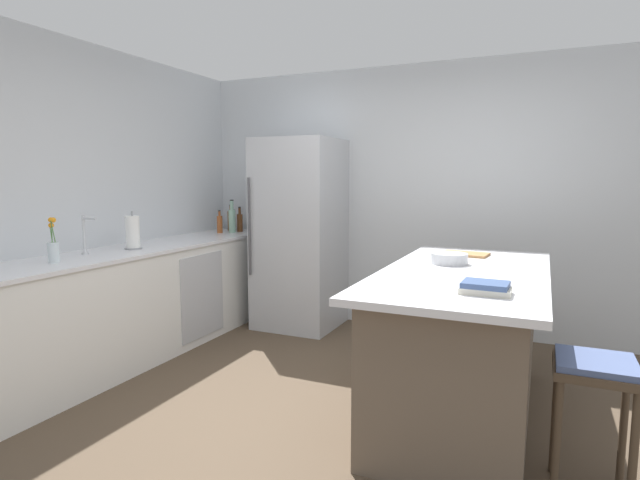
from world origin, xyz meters
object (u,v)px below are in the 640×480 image
kitchen_island (462,342)px  sink_faucet (85,234)px  flower_vase (53,248)px  paper_towel_roll (133,233)px  refrigerator (300,234)px  syrup_bottle (240,222)px  mixing_bowl (449,259)px  vinegar_bottle (220,224)px  bar_stool (594,385)px  whiskey_bottle (231,220)px  cookbook_stack (485,288)px  cutting_board (465,254)px  gin_bottle (232,219)px

kitchen_island → sink_faucet: (-2.72, -0.46, 0.61)m
flower_vase → paper_towel_roll: 0.74m
kitchen_island → sink_faucet: sink_faucet is taller
refrigerator → syrup_bottle: (-0.76, 0.08, 0.09)m
mixing_bowl → vinegar_bottle: bearing=158.4°
refrigerator → bar_stool: refrigerator is taller
flower_vase → whiskey_bottle: size_ratio=1.10×
refrigerator → flower_vase: refrigerator is taller
vinegar_bottle → mixing_bowl: 2.77m
flower_vase → cookbook_stack: bearing=4.1°
sink_faucet → mixing_bowl: (2.59, 0.68, -0.11)m
refrigerator → cutting_board: (1.72, -0.70, -0.00)m
paper_towel_roll → mixing_bowl: (2.51, 0.28, -0.09)m
refrigerator → whiskey_bottle: 0.96m
vinegar_bottle → sink_faucet: bearing=-90.6°
gin_bottle → vinegar_bottle: (-0.09, -0.10, -0.04)m
refrigerator → mixing_bowl: (1.68, -1.14, 0.02)m
syrup_bottle → gin_bottle: size_ratio=0.77×
flower_vase → gin_bottle: 2.14m
gin_bottle → cutting_board: (2.52, -0.68, -0.12)m
bar_stool → syrup_bottle: 3.89m
gin_bottle → cutting_board: size_ratio=1.00×
sink_faucet → gin_bottle: (0.11, 1.80, -0.02)m
sink_faucet → gin_bottle: 1.80m
paper_towel_roll → syrup_bottle: 1.50m
kitchen_island → paper_towel_roll: bearing=-178.6°
sink_faucet → whiskey_bottle: (-0.03, 1.98, -0.04)m
cookbook_stack → kitchen_island: bearing=107.1°
cutting_board → sink_faucet: bearing=-157.0°
vinegar_bottle → mixing_bowl: size_ratio=1.00×
kitchen_island → bar_stool: size_ratio=2.99×
paper_towel_roll → vinegar_bottle: bearing=92.9°
syrup_bottle → cutting_board: (2.49, -0.78, -0.09)m
bar_stool → whiskey_bottle: (-3.44, 2.14, 0.49)m
flower_vase → cookbook_stack: (2.82, 0.20, -0.07)m
gin_bottle → cookbook_stack: 3.41m
refrigerator → paper_towel_roll: (-0.82, -1.42, 0.11)m
paper_towel_roll → whiskey_bottle: bearing=94.0°
refrigerator → vinegar_bottle: bearing=-172.4°
syrup_bottle → vinegar_bottle: size_ratio=1.12×
whiskey_bottle → cutting_board: bearing=-18.1°
whiskey_bottle → gin_bottle: (0.14, -0.19, 0.02)m
sink_faucet → gin_bottle: gin_bottle is taller
bar_stool → cookbook_stack: 0.65m
bar_stool → flower_vase: size_ratio=2.15×
refrigerator → gin_bottle: size_ratio=5.37×
cookbook_stack → whiskey_bottle: bearing=144.1°
refrigerator → bar_stool: (2.50, -1.98, -0.39)m
bar_stool → mixing_bowl: mixing_bowl is taller
paper_towel_roll → syrup_bottle: bearing=87.7°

